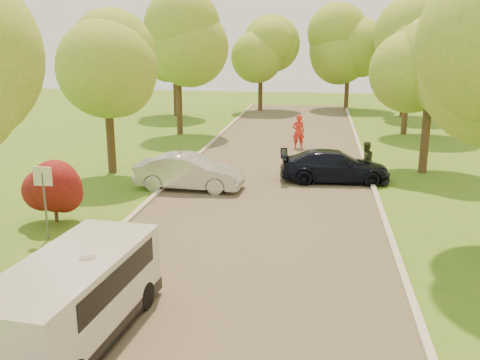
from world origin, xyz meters
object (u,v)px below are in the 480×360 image
Objects in this scene: longboard at (94,334)px; person_striped at (298,132)px; dark_sedan at (335,166)px; minivan at (75,298)px; person_olive at (365,161)px; silver_sedan at (189,172)px; street_sign at (44,188)px; skateboarder at (91,295)px.

longboard is 19.69m from person_striped.
dark_sedan is at bearing -128.66° from longboard.
minivan is 14.72m from person_olive.
person_olive is (6.12, 13.17, 0.72)m from longboard.
dark_sedan is 1.33m from person_olive.
street_sign is at bearing 157.71° from silver_sedan.
person_striped is (3.81, 8.70, 0.21)m from silver_sedan.
skateboarder is (0.00, 0.00, 0.83)m from longboard.
person_olive is (6.12, 13.17, -0.11)m from skateboarder.
longboard is at bearing -54.25° from street_sign.
minivan is 2.86× the size of skateboarder.
person_striped reaches higher than silver_sedan.
skateboarder reaches higher than minivan.
street_sign reaches higher than minivan.
minivan is 1.11× the size of silver_sedan.
street_sign is 2.53× the size of longboard.
dark_sedan is (8.35, 7.90, -0.92)m from street_sign.
person_striped is 1.11× the size of person_olive.
street_sign is 0.47× the size of minivan.
skateboarder is 19.68m from person_striped.
person_striped is (3.10, 19.43, 0.81)m from longboard.
minivan reaches higher than silver_sedan.
minivan is 0.30m from skateboarder.
longboard is (0.28, 0.09, -0.79)m from minivan.
person_striped is (6.58, 14.59, -0.67)m from street_sign.
street_sign reaches higher than person_striped.
silver_sedan is 2.31× the size of person_striped.
street_sign reaches higher than silver_sedan.
person_striped is at bearing -116.81° from skateboarder.
minivan is at bearing 69.12° from person_striped.
skateboarder is at bearing 22.83° from minivan.
silver_sedan is 10.77m from longboard.
dark_sedan is (5.15, 12.83, -0.24)m from minivan.
silver_sedan is 10.75m from skateboarder.
person_olive is (9.60, 8.33, -0.76)m from street_sign.
silver_sedan is (2.78, 5.89, -0.88)m from street_sign.
skateboarder reaches higher than silver_sedan.
silver_sedan reaches higher than dark_sedan.
street_sign is at bearing 128.98° from dark_sedan.
dark_sedan is at bearing 72.93° from minivan.
dark_sedan is 13.64m from skateboarder.
dark_sedan is 6.93m from person_striped.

